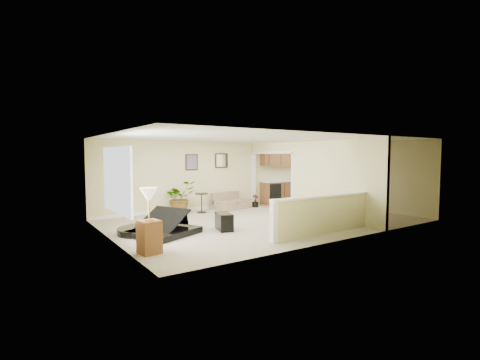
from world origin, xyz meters
TOP-DOWN VIEW (x-y plane):
  - floor at (0.00, 0.00)m, footprint 9.00×9.00m
  - back_wall at (0.00, 3.00)m, footprint 9.00×0.04m
  - front_wall at (0.00, -3.00)m, footprint 9.00×0.04m
  - left_wall at (-4.50, 0.00)m, footprint 0.04×6.00m
  - right_wall at (4.50, 0.00)m, footprint 0.04×6.00m
  - ceiling at (0.00, 0.00)m, footprint 9.00×6.00m
  - kitchen_vinyl at (3.15, 0.00)m, footprint 2.70×6.00m
  - interior_partition at (1.80, 0.25)m, footprint 0.18×5.99m
  - pony_half_wall at (0.08, -2.30)m, footprint 3.42×0.22m
  - left_window at (-4.49, -0.50)m, footprint 0.05×2.15m
  - wall_art_left at (-0.95, 2.97)m, footprint 0.48×0.04m
  - wall_mirror at (0.30, 2.97)m, footprint 0.55×0.04m
  - kitchen_cabinets at (3.19, 2.73)m, footprint 2.36×0.65m
  - piano at (-3.31, 0.01)m, footprint 2.16×2.11m
  - piano_bench at (-1.72, -0.50)m, footprint 0.53×0.76m
  - loveseat at (0.44, 2.56)m, footprint 1.60×1.14m
  - accent_table at (-0.88, 2.36)m, footprint 0.47×0.47m
  - palm_plant at (-1.59, 2.61)m, footprint 1.18×1.08m
  - small_plant at (1.45, 2.37)m, footprint 0.33×0.33m
  - lamp_stand at (-4.14, -1.55)m, footprint 0.45×0.45m

SIDE VIEW (x-z plane):
  - floor at x=0.00m, z-range 0.00..0.00m
  - kitchen_vinyl at x=3.15m, z-range 0.00..0.01m
  - small_plant at x=1.45m, z-range -0.04..0.44m
  - piano_bench at x=-1.72m, z-range 0.00..0.46m
  - loveseat at x=0.44m, z-range -0.10..0.71m
  - accent_table at x=-0.88m, z-range 0.10..0.78m
  - pony_half_wall at x=0.08m, z-range 0.02..1.02m
  - palm_plant at x=-1.59m, z-range -0.01..1.12m
  - lamp_stand at x=-4.14m, z-range -0.10..1.24m
  - piano at x=-3.31m, z-range -0.12..1.31m
  - kitchen_cabinets at x=3.19m, z-range -0.29..2.03m
  - interior_partition at x=1.80m, z-range -0.03..2.47m
  - back_wall at x=0.00m, z-range 0.00..2.50m
  - front_wall at x=0.00m, z-range 0.00..2.50m
  - left_wall at x=-4.50m, z-range 0.00..2.50m
  - right_wall at x=4.50m, z-range 0.00..2.50m
  - left_window at x=-4.49m, z-range 0.73..2.17m
  - wall_art_left at x=-0.95m, z-range 1.46..2.04m
  - wall_mirror at x=0.30m, z-range 1.52..2.08m
  - ceiling at x=0.00m, z-range 2.48..2.52m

